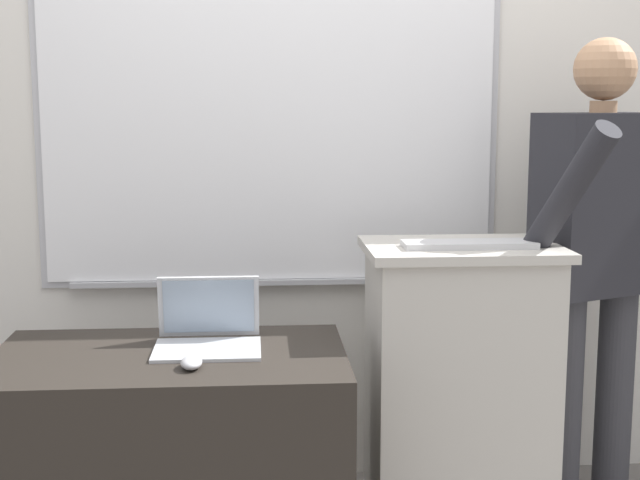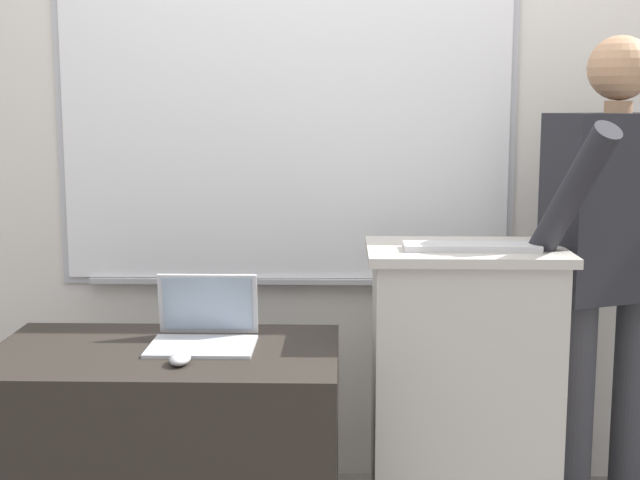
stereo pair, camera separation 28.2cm
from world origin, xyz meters
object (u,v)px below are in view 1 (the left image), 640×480
at_px(lectern_podium, 458,393).
at_px(side_desk, 172,471).
at_px(laptop, 208,326).
at_px(computer_mouse_by_laptop, 191,362).
at_px(wireless_keyboard, 469,244).
at_px(person_presenter, 597,247).

distance_m(lectern_podium, side_desk, 0.97).
xyz_separation_m(laptop, computer_mouse_by_laptop, (-0.04, -0.24, -0.04)).
bearing_deg(wireless_keyboard, lectern_podium, 99.44).
distance_m(side_desk, laptop, 0.45).
xyz_separation_m(side_desk, computer_mouse_by_laptop, (0.08, -0.15, 0.38)).
bearing_deg(person_presenter, side_desk, 171.66).
xyz_separation_m(lectern_podium, side_desk, (-0.93, -0.24, -0.14)).
distance_m(person_presenter, laptop, 1.36).
relative_size(side_desk, wireless_keyboard, 2.47).
relative_size(laptop, computer_mouse_by_laptop, 3.18).
distance_m(laptop, computer_mouse_by_laptop, 0.25).
bearing_deg(wireless_keyboard, person_presenter, 19.47).
bearing_deg(laptop, person_presenter, 11.64).
bearing_deg(side_desk, laptop, 38.75).
bearing_deg(person_presenter, wireless_keyboard, 176.95).
bearing_deg(computer_mouse_by_laptop, wireless_keyboard, 21.37).
bearing_deg(side_desk, wireless_keyboard, 11.32).
height_order(person_presenter, computer_mouse_by_laptop, person_presenter).
relative_size(side_desk, laptop, 3.29).
height_order(lectern_podium, computer_mouse_by_laptop, lectern_podium).
relative_size(lectern_podium, side_desk, 0.96).
relative_size(lectern_podium, person_presenter, 0.60).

